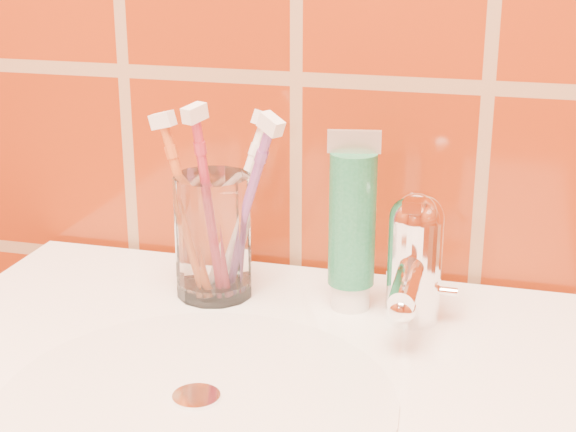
% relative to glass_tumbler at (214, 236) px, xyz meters
% --- Properties ---
extents(glass_tumbler, '(0.07, 0.07, 0.12)m').
position_rel_glass_tumbler_xyz_m(glass_tumbler, '(0.00, 0.00, 0.00)').
color(glass_tumbler, white).
rests_on(glass_tumbler, pedestal_sink).
extents(toothpaste_tube, '(0.05, 0.04, 0.17)m').
position_rel_glass_tumbler_xyz_m(toothpaste_tube, '(0.13, 0.00, 0.02)').
color(toothpaste_tube, white).
rests_on(toothpaste_tube, pedestal_sink).
extents(faucet, '(0.05, 0.11, 0.12)m').
position_rel_glass_tumbler_xyz_m(faucet, '(0.19, -0.01, 0.00)').
color(faucet, white).
rests_on(faucet, pedestal_sink).
extents(toothbrush_0, '(0.07, 0.09, 0.20)m').
position_rel_glass_tumbler_xyz_m(toothbrush_0, '(0.00, -0.02, 0.04)').
color(toothbrush_0, '#A8243B').
rests_on(toothbrush_0, glass_tumbler).
extents(toothbrush_1, '(0.15, 0.14, 0.20)m').
position_rel_glass_tumbler_xyz_m(toothbrush_1, '(0.03, -0.01, 0.03)').
color(toothbrush_1, '#7F4595').
rests_on(toothbrush_1, glass_tumbler).
extents(toothbrush_2, '(0.09, 0.08, 0.18)m').
position_rel_glass_tumbler_xyz_m(toothbrush_2, '(-0.02, -0.01, 0.03)').
color(toothbrush_2, '#CE5D24').
rests_on(toothbrush_2, glass_tumbler).
extents(toothbrush_3, '(0.14, 0.14, 0.19)m').
position_rel_glass_tumbler_xyz_m(toothbrush_3, '(0.01, 0.03, 0.02)').
color(toothbrush_3, white).
rests_on(toothbrush_3, glass_tumbler).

